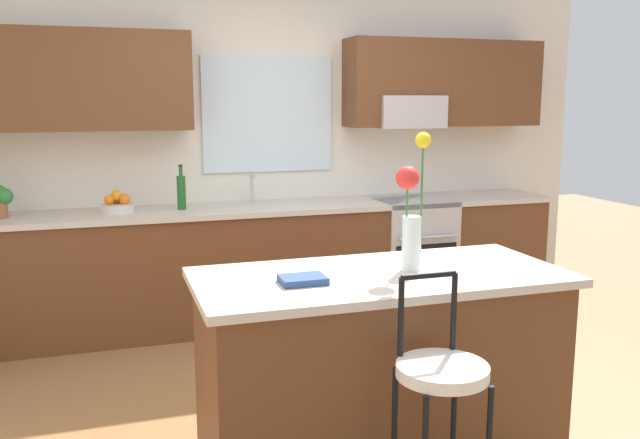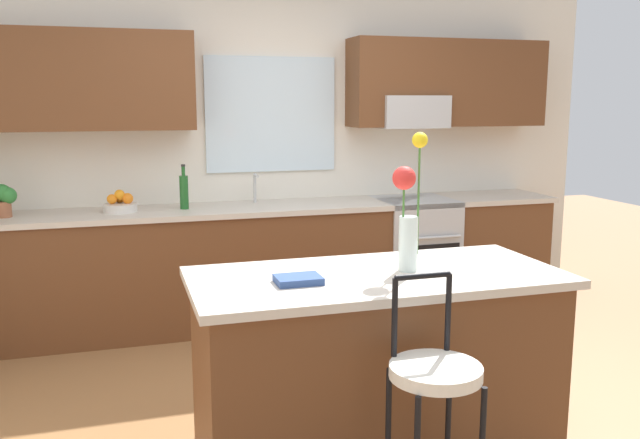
# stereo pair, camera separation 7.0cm
# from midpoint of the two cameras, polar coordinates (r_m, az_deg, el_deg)

# --- Properties ---
(ground_plane) EXTENTS (14.00, 14.00, 0.00)m
(ground_plane) POSITION_cam_midpoint_polar(r_m,az_deg,el_deg) (3.90, 3.42, -16.00)
(ground_plane) COLOR olive
(back_wall_assembly) EXTENTS (5.60, 0.50, 2.70)m
(back_wall_assembly) POSITION_cam_midpoint_polar(r_m,az_deg,el_deg) (5.42, -3.55, 7.87)
(back_wall_assembly) COLOR silver
(back_wall_assembly) RESTS_ON ground
(counter_run) EXTENTS (4.56, 0.64, 0.92)m
(counter_run) POSITION_cam_midpoint_polar(r_m,az_deg,el_deg) (5.28, -2.95, -3.61)
(counter_run) COLOR brown
(counter_run) RESTS_ON ground
(sink_faucet) EXTENTS (0.02, 0.13, 0.23)m
(sink_faucet) POSITION_cam_midpoint_polar(r_m,az_deg,el_deg) (5.27, -5.14, 2.93)
(sink_faucet) COLOR #B7BABC
(sink_faucet) RESTS_ON counter_run
(oven_range) EXTENTS (0.60, 0.64, 0.92)m
(oven_range) POSITION_cam_midpoint_polar(r_m,az_deg,el_deg) (5.63, 8.25, -2.91)
(oven_range) COLOR #B7BABC
(oven_range) RESTS_ON ground
(kitchen_island) EXTENTS (1.74, 0.80, 0.92)m
(kitchen_island) POSITION_cam_midpoint_polar(r_m,az_deg,el_deg) (3.30, 5.36, -12.27)
(kitchen_island) COLOR brown
(kitchen_island) RESTS_ON ground
(bar_stool_near) EXTENTS (0.36, 0.36, 1.04)m
(bar_stool_near) POSITION_cam_midpoint_polar(r_m,az_deg,el_deg) (2.72, 10.40, -13.46)
(bar_stool_near) COLOR black
(bar_stool_near) RESTS_ON ground
(flower_vase) EXTENTS (0.16, 0.11, 0.65)m
(flower_vase) POSITION_cam_midpoint_polar(r_m,az_deg,el_deg) (3.15, 8.10, 0.73)
(flower_vase) COLOR silver
(flower_vase) RESTS_ON kitchen_island
(cookbook) EXTENTS (0.20, 0.15, 0.03)m
(cookbook) POSITION_cam_midpoint_polar(r_m,az_deg,el_deg) (2.97, -1.18, -5.12)
(cookbook) COLOR navy
(cookbook) RESTS_ON kitchen_island
(fruit_bowl_oranges) EXTENTS (0.24, 0.24, 0.16)m
(fruit_bowl_oranges) POSITION_cam_midpoint_polar(r_m,az_deg,el_deg) (5.04, -16.19, 1.24)
(fruit_bowl_oranges) COLOR silver
(fruit_bowl_oranges) RESTS_ON counter_run
(bottle_olive_oil) EXTENTS (0.06, 0.06, 0.33)m
(bottle_olive_oil) POSITION_cam_midpoint_polar(r_m,az_deg,el_deg) (5.05, -11.06, 2.38)
(bottle_olive_oil) COLOR #1E5923
(bottle_olive_oil) RESTS_ON counter_run
(potted_plant_small) EXTENTS (0.18, 0.13, 0.23)m
(potted_plant_small) POSITION_cam_midpoint_polar(r_m,az_deg,el_deg) (5.07, -24.91, 1.64)
(potted_plant_small) COLOR #9E5B3D
(potted_plant_small) RESTS_ON counter_run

